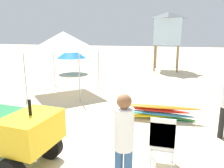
{
  "coord_description": "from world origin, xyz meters",
  "views": [
    {
      "loc": [
        1.67,
        -3.86,
        2.7
      ],
      "look_at": [
        -0.17,
        3.26,
        0.98
      ],
      "focal_mm": 35.56,
      "sensor_mm": 36.0,
      "label": 1
    }
  ],
  "objects_px": {
    "surfboard_pile": "(157,112)",
    "lifeguard_tower": "(168,28)",
    "stacked_plastic_chairs": "(162,138)",
    "beach_umbrella_left": "(71,53)",
    "popup_canopy": "(63,41)",
    "lifeguard_near_left": "(124,139)"
  },
  "relations": [
    {
      "from": "lifeguard_near_left",
      "to": "lifeguard_tower",
      "type": "height_order",
      "value": "lifeguard_tower"
    },
    {
      "from": "lifeguard_tower",
      "to": "lifeguard_near_left",
      "type": "bearing_deg",
      "value": -91.79
    },
    {
      "from": "lifeguard_tower",
      "to": "stacked_plastic_chairs",
      "type": "bearing_deg",
      "value": -89.2
    },
    {
      "from": "stacked_plastic_chairs",
      "to": "lifeguard_tower",
      "type": "bearing_deg",
      "value": 90.8
    },
    {
      "from": "stacked_plastic_chairs",
      "to": "lifeguard_near_left",
      "type": "bearing_deg",
      "value": -121.38
    },
    {
      "from": "surfboard_pile",
      "to": "beach_umbrella_left",
      "type": "xyz_separation_m",
      "value": [
        -6.03,
        6.8,
        1.13
      ]
    },
    {
      "from": "lifeguard_tower",
      "to": "beach_umbrella_left",
      "type": "distance_m",
      "value": 6.94
    },
    {
      "from": "stacked_plastic_chairs",
      "to": "surfboard_pile",
      "type": "relative_size",
      "value": 0.44
    },
    {
      "from": "lifeguard_near_left",
      "to": "popup_canopy",
      "type": "relative_size",
      "value": 0.65
    },
    {
      "from": "popup_canopy",
      "to": "lifeguard_tower",
      "type": "bearing_deg",
      "value": 60.0
    },
    {
      "from": "lifeguard_near_left",
      "to": "popup_canopy",
      "type": "height_order",
      "value": "popup_canopy"
    },
    {
      "from": "popup_canopy",
      "to": "beach_umbrella_left",
      "type": "height_order",
      "value": "popup_canopy"
    },
    {
      "from": "lifeguard_near_left",
      "to": "popup_canopy",
      "type": "distance_m",
      "value": 7.15
    },
    {
      "from": "beach_umbrella_left",
      "to": "lifeguard_near_left",
      "type": "bearing_deg",
      "value": -61.42
    },
    {
      "from": "popup_canopy",
      "to": "stacked_plastic_chairs",
      "type": "bearing_deg",
      "value": -47.37
    },
    {
      "from": "surfboard_pile",
      "to": "lifeguard_tower",
      "type": "distance_m",
      "value": 10.1
    },
    {
      "from": "popup_canopy",
      "to": "surfboard_pile",
      "type": "bearing_deg",
      "value": -27.75
    },
    {
      "from": "stacked_plastic_chairs",
      "to": "beach_umbrella_left",
      "type": "height_order",
      "value": "beach_umbrella_left"
    },
    {
      "from": "stacked_plastic_chairs",
      "to": "surfboard_pile",
      "type": "bearing_deg",
      "value": 94.99
    },
    {
      "from": "surfboard_pile",
      "to": "stacked_plastic_chairs",
      "type": "bearing_deg",
      "value": -85.01
    },
    {
      "from": "stacked_plastic_chairs",
      "to": "surfboard_pile",
      "type": "distance_m",
      "value": 2.68
    },
    {
      "from": "beach_umbrella_left",
      "to": "stacked_plastic_chairs",
      "type": "bearing_deg",
      "value": -56.46
    }
  ]
}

